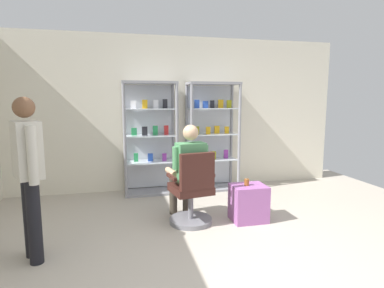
% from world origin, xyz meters
% --- Properties ---
extents(ground_plane, '(7.20, 7.20, 0.00)m').
position_xyz_m(ground_plane, '(0.00, 0.00, 0.00)').
color(ground_plane, '#B2A899').
extents(back_wall, '(6.00, 0.10, 2.70)m').
position_xyz_m(back_wall, '(0.00, 3.00, 1.35)').
color(back_wall, silver).
rests_on(back_wall, ground).
extents(display_cabinet_left, '(0.90, 0.45, 1.90)m').
position_xyz_m(display_cabinet_left, '(-0.55, 2.76, 0.97)').
color(display_cabinet_left, gray).
rests_on(display_cabinet_left, ground).
extents(display_cabinet_right, '(0.90, 0.45, 1.90)m').
position_xyz_m(display_cabinet_right, '(0.55, 2.76, 0.97)').
color(display_cabinet_right, gray).
rests_on(display_cabinet_right, ground).
extents(office_chair, '(0.60, 0.56, 0.96)m').
position_xyz_m(office_chair, '(-0.17, 1.21, 0.39)').
color(office_chair, slate).
rests_on(office_chair, ground).
extents(seated_shopkeeper, '(0.53, 0.61, 1.29)m').
position_xyz_m(seated_shopkeeper, '(-0.19, 1.37, 0.71)').
color(seated_shopkeeper, '#3F382D').
rests_on(seated_shopkeeper, ground).
extents(storage_crate, '(0.45, 0.37, 0.48)m').
position_xyz_m(storage_crate, '(0.59, 1.16, 0.24)').
color(storage_crate, '#9E599E').
rests_on(storage_crate, ground).
extents(tea_glass, '(0.07, 0.07, 0.09)m').
position_xyz_m(tea_glass, '(0.56, 1.17, 0.53)').
color(tea_glass, brown).
rests_on(tea_glass, storage_crate).
extents(standing_customer, '(0.35, 0.48, 1.63)m').
position_xyz_m(standing_customer, '(-1.92, 0.69, 0.93)').
color(standing_customer, black).
rests_on(standing_customer, ground).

